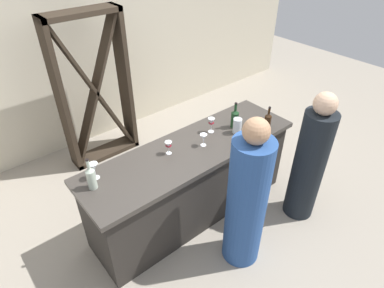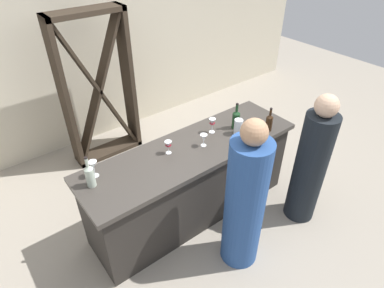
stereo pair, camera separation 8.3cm
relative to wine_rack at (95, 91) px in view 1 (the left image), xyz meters
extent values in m
plane|color=#9E9384|center=(0.24, -1.65, -0.98)|extent=(12.00, 12.00, 0.00)
cube|color=beige|center=(0.24, 0.55, 0.42)|extent=(8.00, 0.10, 2.80)
cube|color=#2A2723|center=(0.24, -1.65, -0.55)|extent=(2.28, 0.63, 0.86)
cube|color=#3D3833|center=(0.24, -1.65, -0.10)|extent=(2.36, 0.71, 0.05)
cube|color=#33281E|center=(-0.43, 0.00, 0.00)|extent=(0.06, 0.28, 1.97)
cube|color=#33281E|center=(0.43, 0.00, 0.00)|extent=(0.06, 0.28, 1.97)
cube|color=#33281E|center=(0.00, 0.00, 0.95)|extent=(0.93, 0.28, 0.06)
cube|color=#33281E|center=(0.00, 0.00, -0.95)|extent=(0.93, 0.28, 0.06)
cube|color=#33281E|center=(0.00, 0.00, 0.00)|extent=(0.84, 0.20, 1.86)
cube|color=#33281E|center=(0.00, 0.00, 0.00)|extent=(0.84, 0.20, 1.86)
cylinder|color=#B7C6B2|center=(-0.78, -1.55, 0.02)|extent=(0.08, 0.08, 0.18)
cone|color=#B7C6B2|center=(-0.78, -1.55, 0.13)|extent=(0.08, 0.08, 0.04)
cylinder|color=#B7C6B2|center=(-0.78, -1.55, 0.18)|extent=(0.03, 0.03, 0.08)
cylinder|color=black|center=(-0.78, -1.55, 0.23)|extent=(0.03, 0.03, 0.01)
cylinder|color=#193D1E|center=(0.85, -1.64, 0.01)|extent=(0.08, 0.08, 0.18)
cone|color=#193D1E|center=(0.85, -1.64, 0.12)|extent=(0.08, 0.08, 0.03)
cylinder|color=#193D1E|center=(0.85, -1.64, 0.17)|extent=(0.03, 0.03, 0.07)
cylinder|color=black|center=(0.85, -1.64, 0.22)|extent=(0.03, 0.03, 0.01)
cylinder|color=#331E0F|center=(1.10, -1.90, 0.01)|extent=(0.07, 0.07, 0.16)
cone|color=#331E0F|center=(1.10, -1.90, 0.10)|extent=(0.07, 0.07, 0.03)
cylinder|color=#331E0F|center=(1.10, -1.90, 0.15)|extent=(0.03, 0.03, 0.07)
cylinder|color=black|center=(1.10, -1.90, 0.19)|extent=(0.03, 0.03, 0.01)
cylinder|color=white|center=(0.36, -1.69, -0.07)|extent=(0.06, 0.06, 0.00)
cylinder|color=white|center=(0.36, -1.69, -0.04)|extent=(0.01, 0.01, 0.06)
cone|color=white|center=(0.36, -1.69, 0.02)|extent=(0.07, 0.07, 0.07)
cylinder|color=white|center=(0.01, -1.57, -0.07)|extent=(0.06, 0.06, 0.00)
cylinder|color=white|center=(0.01, -1.57, -0.04)|extent=(0.01, 0.01, 0.06)
cone|color=white|center=(0.01, -1.57, 0.03)|extent=(0.07, 0.07, 0.07)
cone|color=maroon|center=(0.01, -1.57, 0.00)|extent=(0.06, 0.06, 0.03)
cylinder|color=white|center=(0.59, -1.55, -0.07)|extent=(0.06, 0.06, 0.00)
cylinder|color=white|center=(0.59, -1.55, -0.03)|extent=(0.01, 0.01, 0.08)
cone|color=white|center=(0.59, -1.55, 0.05)|extent=(0.07, 0.07, 0.08)
cone|color=maroon|center=(0.59, -1.55, 0.02)|extent=(0.06, 0.06, 0.03)
cylinder|color=white|center=(-0.70, -1.45, -0.07)|extent=(0.07, 0.07, 0.00)
cylinder|color=white|center=(-0.70, -1.45, -0.03)|extent=(0.01, 0.01, 0.08)
cone|color=white|center=(-0.70, -1.45, 0.05)|extent=(0.08, 0.08, 0.07)
cylinder|color=silver|center=(0.79, -1.74, 0.01)|extent=(0.09, 0.09, 0.17)
cylinder|color=#284C8C|center=(0.26, -2.40, -0.29)|extent=(0.39, 0.39, 1.39)
sphere|color=tan|center=(0.26, -2.40, 0.50)|extent=(0.22, 0.22, 0.22)
cylinder|color=black|center=(1.20, -2.42, -0.33)|extent=(0.35, 0.35, 1.30)
sphere|color=#D8AD8C|center=(1.20, -2.42, 0.42)|extent=(0.22, 0.22, 0.22)
camera|label=1|loc=(-1.44, -3.68, 1.86)|focal=30.45mm
camera|label=2|loc=(-1.37, -3.73, 1.86)|focal=30.45mm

